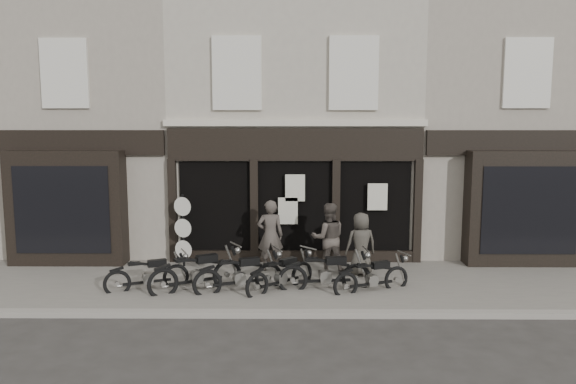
{
  "coord_description": "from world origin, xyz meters",
  "views": [
    {
      "loc": [
        -0.09,
        -12.7,
        4.22
      ],
      "look_at": [
        -0.19,
        1.6,
        2.3
      ],
      "focal_mm": 35.0,
      "sensor_mm": 36.0,
      "label": 1
    }
  ],
  "objects_px": {
    "man_right": "(361,244)",
    "advert_sign_post": "(183,234)",
    "motorcycle_3": "(281,277)",
    "motorcycle_2": "(240,278)",
    "motorcycle_0": "(148,278)",
    "motorcycle_5": "(372,279)",
    "man_left": "(270,235)",
    "motorcycle_4": "(326,276)",
    "man_centre": "(328,238)",
    "motorcycle_1": "(197,276)"
  },
  "relations": [
    {
      "from": "motorcycle_0",
      "to": "man_centre",
      "type": "distance_m",
      "value": 4.68
    },
    {
      "from": "motorcycle_4",
      "to": "man_right",
      "type": "relative_size",
      "value": 1.37
    },
    {
      "from": "motorcycle_1",
      "to": "motorcycle_5",
      "type": "bearing_deg",
      "value": -30.02
    },
    {
      "from": "motorcycle_2",
      "to": "man_centre",
      "type": "distance_m",
      "value": 2.75
    },
    {
      "from": "motorcycle_0",
      "to": "motorcycle_4",
      "type": "bearing_deg",
      "value": -22.95
    },
    {
      "from": "motorcycle_3",
      "to": "man_centre",
      "type": "xyz_separation_m",
      "value": [
        1.22,
        1.42,
        0.65
      ]
    },
    {
      "from": "motorcycle_2",
      "to": "motorcycle_3",
      "type": "bearing_deg",
      "value": -16.23
    },
    {
      "from": "motorcycle_0",
      "to": "motorcycle_2",
      "type": "xyz_separation_m",
      "value": [
        2.21,
        -0.11,
        0.04
      ]
    },
    {
      "from": "motorcycle_0",
      "to": "motorcycle_3",
      "type": "height_order",
      "value": "motorcycle_3"
    },
    {
      "from": "motorcycle_3",
      "to": "man_right",
      "type": "xyz_separation_m",
      "value": [
        2.05,
        1.22,
        0.55
      ]
    },
    {
      "from": "motorcycle_5",
      "to": "man_left",
      "type": "xyz_separation_m",
      "value": [
        -2.49,
        1.74,
        0.69
      ]
    },
    {
      "from": "motorcycle_3",
      "to": "motorcycle_2",
      "type": "bearing_deg",
      "value": 143.02
    },
    {
      "from": "motorcycle_2",
      "to": "man_centre",
      "type": "bearing_deg",
      "value": 12.68
    },
    {
      "from": "motorcycle_3",
      "to": "man_right",
      "type": "relative_size",
      "value": 1.03
    },
    {
      "from": "motorcycle_0",
      "to": "motorcycle_5",
      "type": "height_order",
      "value": "motorcycle_0"
    },
    {
      "from": "advert_sign_post",
      "to": "motorcycle_5",
      "type": "bearing_deg",
      "value": -4.44
    },
    {
      "from": "motorcycle_0",
      "to": "motorcycle_2",
      "type": "height_order",
      "value": "motorcycle_2"
    },
    {
      "from": "advert_sign_post",
      "to": "man_centre",
      "type": "bearing_deg",
      "value": 10.42
    },
    {
      "from": "motorcycle_0",
      "to": "motorcycle_5",
      "type": "relative_size",
      "value": 1.0
    },
    {
      "from": "motorcycle_2",
      "to": "advert_sign_post",
      "type": "height_order",
      "value": "advert_sign_post"
    },
    {
      "from": "motorcycle_0",
      "to": "motorcycle_2",
      "type": "distance_m",
      "value": 2.22
    },
    {
      "from": "motorcycle_5",
      "to": "man_left",
      "type": "bearing_deg",
      "value": 122.51
    },
    {
      "from": "motorcycle_1",
      "to": "motorcycle_3",
      "type": "height_order",
      "value": "motorcycle_1"
    },
    {
      "from": "motorcycle_2",
      "to": "motorcycle_3",
      "type": "distance_m",
      "value": 0.99
    },
    {
      "from": "motorcycle_0",
      "to": "man_right",
      "type": "xyz_separation_m",
      "value": [
        5.25,
        1.21,
        0.56
      ]
    },
    {
      "from": "motorcycle_0",
      "to": "advert_sign_post",
      "type": "xyz_separation_m",
      "value": [
        0.47,
        2.0,
        0.65
      ]
    },
    {
      "from": "motorcycle_1",
      "to": "motorcycle_4",
      "type": "height_order",
      "value": "motorcycle_1"
    },
    {
      "from": "man_right",
      "to": "advert_sign_post",
      "type": "xyz_separation_m",
      "value": [
        -4.77,
        0.8,
        0.09
      ]
    },
    {
      "from": "motorcycle_3",
      "to": "man_right",
      "type": "distance_m",
      "value": 2.45
    },
    {
      "from": "motorcycle_4",
      "to": "man_centre",
      "type": "xyz_separation_m",
      "value": [
        0.14,
        1.39,
        0.62
      ]
    },
    {
      "from": "motorcycle_1",
      "to": "motorcycle_2",
      "type": "relative_size",
      "value": 1.02
    },
    {
      "from": "man_left",
      "to": "man_centre",
      "type": "distance_m",
      "value": 1.55
    },
    {
      "from": "motorcycle_4",
      "to": "man_centre",
      "type": "bearing_deg",
      "value": 77.71
    },
    {
      "from": "motorcycle_2",
      "to": "motorcycle_3",
      "type": "relative_size",
      "value": 1.24
    },
    {
      "from": "man_centre",
      "to": "man_right",
      "type": "distance_m",
      "value": 0.87
    },
    {
      "from": "man_right",
      "to": "motorcycle_3",
      "type": "bearing_deg",
      "value": 18.41
    },
    {
      "from": "motorcycle_0",
      "to": "motorcycle_4",
      "type": "xyz_separation_m",
      "value": [
        4.27,
        0.02,
        0.04
      ]
    },
    {
      "from": "man_right",
      "to": "man_centre",
      "type": "bearing_deg",
      "value": -26.02
    },
    {
      "from": "motorcycle_0",
      "to": "advert_sign_post",
      "type": "relative_size",
      "value": 0.9
    },
    {
      "from": "motorcycle_4",
      "to": "advert_sign_post",
      "type": "bearing_deg",
      "value": 146.03
    },
    {
      "from": "motorcycle_2",
      "to": "man_right",
      "type": "relative_size",
      "value": 1.27
    },
    {
      "from": "motorcycle_5",
      "to": "man_centre",
      "type": "height_order",
      "value": "man_centre"
    },
    {
      "from": "motorcycle_5",
      "to": "motorcycle_1",
      "type": "bearing_deg",
      "value": 156.53
    },
    {
      "from": "motorcycle_4",
      "to": "man_left",
      "type": "bearing_deg",
      "value": 124.59
    },
    {
      "from": "man_left",
      "to": "man_right",
      "type": "distance_m",
      "value": 2.41
    },
    {
      "from": "man_right",
      "to": "advert_sign_post",
      "type": "height_order",
      "value": "advert_sign_post"
    },
    {
      "from": "motorcycle_5",
      "to": "motorcycle_0",
      "type": "bearing_deg",
      "value": 156.2
    },
    {
      "from": "motorcycle_4",
      "to": "man_right",
      "type": "height_order",
      "value": "man_right"
    },
    {
      "from": "motorcycle_2",
      "to": "motorcycle_0",
      "type": "bearing_deg",
      "value": 155.32
    },
    {
      "from": "advert_sign_post",
      "to": "motorcycle_4",
      "type": "bearing_deg",
      "value": -8.61
    }
  ]
}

